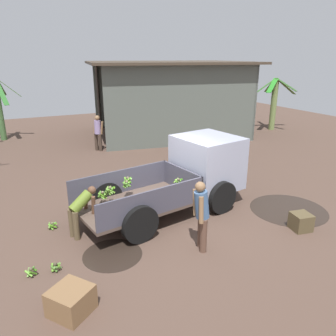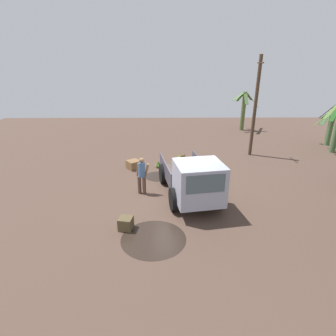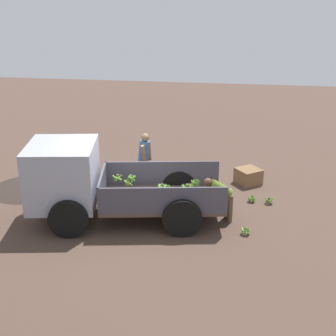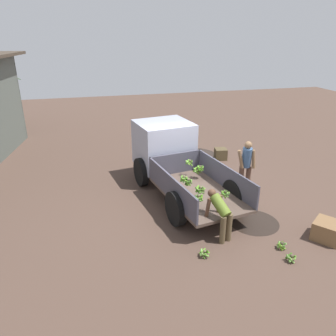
% 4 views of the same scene
% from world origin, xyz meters
% --- Properties ---
extents(ground, '(36.00, 36.00, 0.00)m').
position_xyz_m(ground, '(0.00, 0.00, 0.00)').
color(ground, '#4F3A30').
extents(mud_patch_0, '(2.14, 2.14, 0.01)m').
position_xyz_m(mud_patch_0, '(3.39, -1.11, 0.00)').
color(mud_patch_0, '#2C221B').
rests_on(mud_patch_0, ground).
extents(mud_patch_1, '(1.31, 1.31, 0.01)m').
position_xyz_m(mud_patch_1, '(-1.79, -1.10, 0.00)').
color(mud_patch_1, black).
rests_on(mud_patch_1, ground).
extents(cargo_truck, '(4.94, 2.61, 1.96)m').
position_xyz_m(cargo_truck, '(1.15, 0.44, 1.04)').
color(cargo_truck, brown).
rests_on(cargo_truck, ground).
extents(person_foreground_visitor, '(0.43, 0.61, 1.63)m').
position_xyz_m(person_foreground_visitor, '(0.07, -1.73, 0.91)').
color(person_foreground_visitor, brown).
rests_on(person_foreground_visitor, ground).
extents(person_worker_loading, '(0.75, 0.61, 1.17)m').
position_xyz_m(person_worker_loading, '(-2.19, 0.06, 0.70)').
color(person_worker_loading, brown).
rests_on(person_worker_loading, ground).
extents(banana_bunch_on_ground_0, '(0.23, 0.23, 0.18)m').
position_xyz_m(banana_bunch_on_ground_0, '(-2.82, 0.68, 0.10)').
color(banana_bunch_on_ground_0, brown).
rests_on(banana_bunch_on_ground_0, ground).
extents(banana_bunch_on_ground_1, '(0.23, 0.24, 0.20)m').
position_xyz_m(banana_bunch_on_ground_1, '(-3.00, -1.15, 0.11)').
color(banana_bunch_on_ground_1, '#423C2B').
rests_on(banana_bunch_on_ground_1, ground).
extents(banana_bunch_on_ground_2, '(0.24, 0.24, 0.19)m').
position_xyz_m(banana_bunch_on_ground_2, '(-3.45, -1.11, 0.11)').
color(banana_bunch_on_ground_2, brown).
rests_on(banana_bunch_on_ground_2, ground).
extents(wooden_crate_0, '(0.88, 0.88, 0.46)m').
position_xyz_m(wooden_crate_0, '(-2.91, -2.45, 0.23)').
color(wooden_crate_0, brown).
rests_on(wooden_crate_0, ground).
extents(wooden_crate_1, '(0.52, 0.52, 0.43)m').
position_xyz_m(wooden_crate_1, '(2.80, -2.08, 0.22)').
color(wooden_crate_1, brown).
rests_on(wooden_crate_1, ground).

